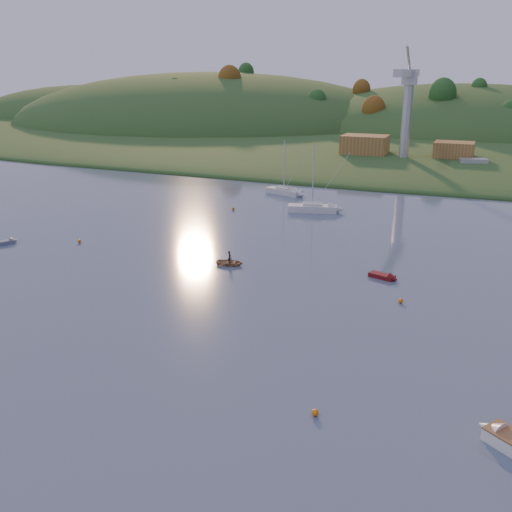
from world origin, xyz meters
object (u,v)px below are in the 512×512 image
at_px(grey_dinghy, 8,242).
at_px(sailboat_near, 312,208).
at_px(red_tender, 387,277).
at_px(canoe, 230,262).
at_px(sailboat_far, 284,191).

bearing_deg(grey_dinghy, sailboat_near, -13.43).
relative_size(sailboat_near, red_tender, 3.07).
bearing_deg(grey_dinghy, canoe, -52.92).
bearing_deg(canoe, grey_dinghy, 85.08).
distance_m(sailboat_near, canoe, 30.07).
bearing_deg(sailboat_far, canoe, -59.96).
bearing_deg(sailboat_near, red_tender, -72.95).
relative_size(sailboat_far, grey_dinghy, 3.05).
distance_m(sailboat_near, grey_dinghy, 46.81).
xyz_separation_m(red_tender, grey_dinghy, (-50.24, -5.33, 0.00)).
bearing_deg(canoe, red_tender, -93.83).
bearing_deg(sailboat_near, grey_dinghy, -149.55).
distance_m(sailboat_far, red_tender, 47.43).
relative_size(red_tender, grey_dinghy, 1.09).
xyz_separation_m(sailboat_near, sailboat_far, (-9.12, 11.59, -0.05)).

